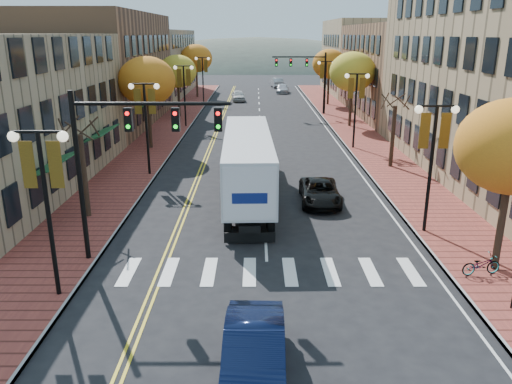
{
  "coord_description": "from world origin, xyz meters",
  "views": [
    {
      "loc": [
        -0.46,
        -15.89,
        9.03
      ],
      "look_at": [
        -0.44,
        5.53,
        2.2
      ],
      "focal_mm": 35.0,
      "sensor_mm": 36.0,
      "label": 1
    }
  ],
  "objects_px": {
    "black_suv": "(320,192)",
    "bicycle": "(481,265)",
    "navy_sedan": "(254,355)",
    "semi_truck": "(247,158)"
  },
  "relations": [
    {
      "from": "semi_truck",
      "to": "bicycle",
      "type": "distance_m",
      "value": 13.92
    },
    {
      "from": "black_suv",
      "to": "bicycle",
      "type": "relative_size",
      "value": 2.93
    },
    {
      "from": "navy_sedan",
      "to": "bicycle",
      "type": "distance_m",
      "value": 10.53
    },
    {
      "from": "navy_sedan",
      "to": "black_suv",
      "type": "height_order",
      "value": "navy_sedan"
    },
    {
      "from": "black_suv",
      "to": "bicycle",
      "type": "xyz_separation_m",
      "value": [
        5.09,
        -8.99,
        -0.08
      ]
    },
    {
      "from": "navy_sedan",
      "to": "bicycle",
      "type": "relative_size",
      "value": 3.01
    },
    {
      "from": "semi_truck",
      "to": "black_suv",
      "type": "height_order",
      "value": "semi_truck"
    },
    {
      "from": "semi_truck",
      "to": "navy_sedan",
      "type": "relative_size",
      "value": 3.25
    },
    {
      "from": "semi_truck",
      "to": "black_suv",
      "type": "bearing_deg",
      "value": -20.41
    },
    {
      "from": "black_suv",
      "to": "bicycle",
      "type": "distance_m",
      "value": 10.33
    }
  ]
}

